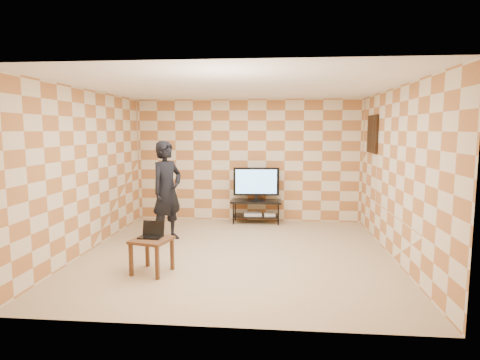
% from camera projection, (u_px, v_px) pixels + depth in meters
% --- Properties ---
extents(floor, '(5.00, 5.00, 0.00)m').
position_uv_depth(floor, '(237.00, 253.00, 6.62)').
color(floor, tan).
rests_on(floor, ground).
extents(wall_back, '(5.00, 0.02, 2.70)m').
position_uv_depth(wall_back, '(248.00, 161.00, 8.93)').
color(wall_back, beige).
rests_on(wall_back, ground).
extents(wall_front, '(5.00, 0.02, 2.70)m').
position_uv_depth(wall_front, '(212.00, 199.00, 3.98)').
color(wall_front, beige).
rests_on(wall_front, ground).
extents(wall_left, '(0.02, 5.00, 2.70)m').
position_uv_depth(wall_left, '(88.00, 171.00, 6.68)').
color(wall_left, beige).
rests_on(wall_left, ground).
extents(wall_right, '(0.02, 5.00, 2.70)m').
position_uv_depth(wall_right, '(396.00, 174.00, 6.23)').
color(wall_right, beige).
rests_on(wall_right, ground).
extents(ceiling, '(5.00, 5.00, 0.02)m').
position_uv_depth(ceiling, '(237.00, 87.00, 6.29)').
color(ceiling, white).
rests_on(ceiling, wall_back).
extents(wall_art, '(0.04, 0.72, 0.72)m').
position_uv_depth(wall_art, '(372.00, 134.00, 7.69)').
color(wall_art, black).
rests_on(wall_art, wall_right).
extents(tv_stand, '(1.10, 0.49, 0.50)m').
position_uv_depth(tv_stand, '(256.00, 206.00, 8.76)').
color(tv_stand, black).
rests_on(tv_stand, floor).
extents(tv, '(1.00, 0.21, 0.72)m').
position_uv_depth(tv, '(256.00, 182.00, 8.69)').
color(tv, black).
rests_on(tv, tv_stand).
extents(dvd_player, '(0.41, 0.31, 0.06)m').
position_uv_depth(dvd_player, '(253.00, 214.00, 8.75)').
color(dvd_player, silver).
rests_on(dvd_player, tv_stand).
extents(game_console, '(0.26, 0.21, 0.05)m').
position_uv_depth(game_console, '(270.00, 215.00, 8.71)').
color(game_console, silver).
rests_on(game_console, tv_stand).
extents(side_table, '(0.60, 0.60, 0.50)m').
position_uv_depth(side_table, '(152.00, 245.00, 5.68)').
color(side_table, '#3D1F10').
rests_on(side_table, floor).
extents(laptop, '(0.35, 0.28, 0.22)m').
position_uv_depth(laptop, '(152.00, 233.00, 5.76)').
color(laptop, black).
rests_on(laptop, side_table).
extents(person, '(0.73, 0.80, 1.83)m').
position_uv_depth(person, '(167.00, 191.00, 7.34)').
color(person, black).
rests_on(person, floor).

